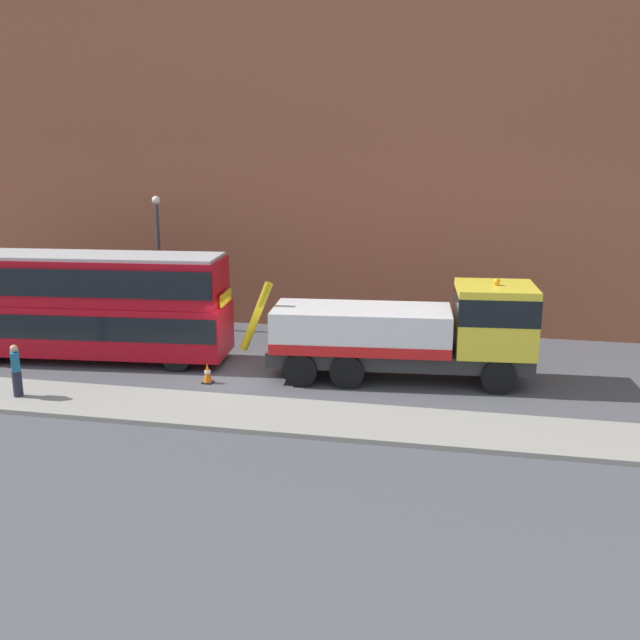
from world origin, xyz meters
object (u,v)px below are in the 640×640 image
street_lamp (159,251)px  pedestrian_onlooker (16,371)px  recovery_tow_truck (413,331)px  double_decker_bus (82,302)px  traffic_cone_near_bus (208,373)px

street_lamp → pedestrian_onlooker: bearing=-93.8°
recovery_tow_truck → double_decker_bus: 12.41m
recovery_tow_truck → pedestrian_onlooker: bearing=-164.1°
double_decker_bus → street_lamp: bearing=75.2°
double_decker_bus → traffic_cone_near_bus: double_decker_bus is taller
double_decker_bus → traffic_cone_near_bus: (5.54, -1.75, -1.89)m
traffic_cone_near_bus → street_lamp: street_lamp is taller
recovery_tow_truck → traffic_cone_near_bus: bearing=-170.6°
recovery_tow_truck → double_decker_bus: bearing=174.9°
street_lamp → double_decker_bus: bearing=-99.5°
recovery_tow_truck → pedestrian_onlooker: (-12.20, -4.71, -0.77)m
double_decker_bus → recovery_tow_truck: bearing=-5.1°
double_decker_bus → street_lamp: size_ratio=1.92×
double_decker_bus → pedestrian_onlooker: 4.83m
recovery_tow_truck → street_lamp: size_ratio=1.75×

